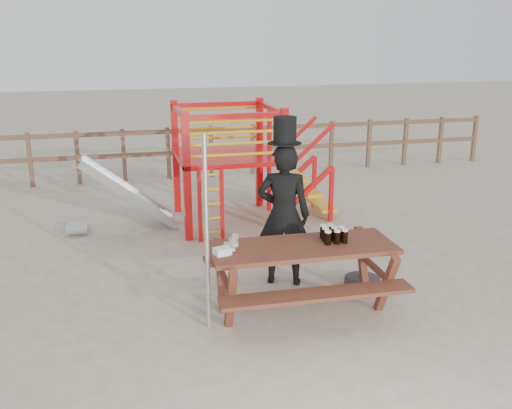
% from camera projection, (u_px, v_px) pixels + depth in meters
% --- Properties ---
extents(ground, '(60.00, 60.00, 0.00)m').
position_uv_depth(ground, '(269.00, 313.00, 6.89)').
color(ground, '#C3B297').
rests_on(ground, ground).
extents(back_fence, '(15.09, 0.09, 1.20)m').
position_uv_depth(back_fence, '(190.00, 147.00, 13.19)').
color(back_fence, brown).
rests_on(back_fence, ground).
extents(playground_fort, '(4.71, 1.84, 2.10)m').
position_uv_depth(playground_fort, '(222.00, 163.00, 9.94)').
color(playground_fort, red).
rests_on(playground_fort, ground).
extents(picnic_table, '(2.23, 1.57, 0.85)m').
position_uv_depth(picnic_table, '(302.00, 270.00, 6.81)').
color(picnic_table, brown).
rests_on(picnic_table, ground).
extents(man_with_hat, '(0.81, 0.68, 2.25)m').
position_uv_depth(man_with_hat, '(284.00, 211.00, 7.47)').
color(man_with_hat, black).
rests_on(man_with_hat, ground).
extents(metal_pole, '(0.05, 0.05, 2.25)m').
position_uv_depth(metal_pole, '(207.00, 236.00, 6.22)').
color(metal_pole, '#B2B2B7').
rests_on(metal_pole, ground).
extents(parasol_base, '(0.48, 0.48, 0.20)m').
position_uv_depth(parasol_base, '(362.00, 282.00, 7.63)').
color(parasol_base, '#313136').
rests_on(parasol_base, ground).
extents(paper_bag, '(0.21, 0.19, 0.08)m').
position_uv_depth(paper_bag, '(222.00, 251.00, 6.42)').
color(paper_bag, white).
rests_on(paper_bag, picnic_table).
extents(stout_pints, '(0.29, 0.30, 0.17)m').
position_uv_depth(stout_pints, '(333.00, 234.00, 6.84)').
color(stout_pints, black).
rests_on(stout_pints, picnic_table).
extents(empty_glasses, '(0.23, 0.34, 0.15)m').
position_uv_depth(empty_glasses, '(232.00, 245.00, 6.53)').
color(empty_glasses, silver).
rests_on(empty_glasses, picnic_table).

